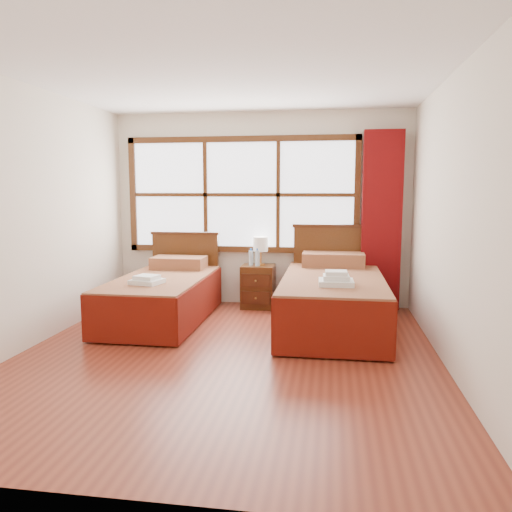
# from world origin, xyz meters

# --- Properties ---
(floor) EXTENTS (4.50, 4.50, 0.00)m
(floor) POSITION_xyz_m (0.00, 0.00, 0.00)
(floor) COLOR brown
(floor) RESTS_ON ground
(ceiling) EXTENTS (4.50, 4.50, 0.00)m
(ceiling) POSITION_xyz_m (0.00, 0.00, 2.60)
(ceiling) COLOR white
(ceiling) RESTS_ON wall_back
(wall_back) EXTENTS (4.00, 0.00, 4.00)m
(wall_back) POSITION_xyz_m (0.00, 2.25, 1.30)
(wall_back) COLOR silver
(wall_back) RESTS_ON floor
(wall_left) EXTENTS (0.00, 4.50, 4.50)m
(wall_left) POSITION_xyz_m (-2.00, 0.00, 1.30)
(wall_left) COLOR silver
(wall_left) RESTS_ON floor
(wall_right) EXTENTS (0.00, 4.50, 4.50)m
(wall_right) POSITION_xyz_m (2.00, 0.00, 1.30)
(wall_right) COLOR silver
(wall_right) RESTS_ON floor
(window) EXTENTS (3.16, 0.06, 1.56)m
(window) POSITION_xyz_m (-0.25, 2.21, 1.50)
(window) COLOR white
(window) RESTS_ON wall_back
(curtain) EXTENTS (0.50, 0.16, 2.30)m
(curtain) POSITION_xyz_m (1.60, 2.11, 1.17)
(curtain) COLOR maroon
(curtain) RESTS_ON wall_back
(bed_left) EXTENTS (1.02, 2.04, 0.99)m
(bed_left) POSITION_xyz_m (-1.03, 1.20, 0.30)
(bed_left) COLOR #3C1C0C
(bed_left) RESTS_ON floor
(bed_right) EXTENTS (1.14, 2.22, 1.12)m
(bed_right) POSITION_xyz_m (0.99, 1.20, 0.34)
(bed_right) COLOR #3C1C0C
(bed_right) RESTS_ON floor
(nightstand) EXTENTS (0.43, 0.43, 0.57)m
(nightstand) POSITION_xyz_m (0.01, 1.99, 0.29)
(nightstand) COLOR #492710
(nightstand) RESTS_ON floor
(towels_left) EXTENTS (0.38, 0.35, 0.09)m
(towels_left) POSITION_xyz_m (-1.06, 0.74, 0.57)
(towels_left) COLOR white
(towels_left) RESTS_ON bed_left
(towels_right) EXTENTS (0.36, 0.32, 0.15)m
(towels_right) POSITION_xyz_m (1.02, 0.63, 0.66)
(towels_right) COLOR white
(towels_right) RESTS_ON bed_right
(lamp) EXTENTS (0.19, 0.19, 0.38)m
(lamp) POSITION_xyz_m (0.04, 2.03, 0.84)
(lamp) COLOR gold
(lamp) RESTS_ON nightstand
(bottle_near) EXTENTS (0.06, 0.06, 0.23)m
(bottle_near) POSITION_xyz_m (-0.08, 1.98, 0.67)
(bottle_near) COLOR silver
(bottle_near) RESTS_ON nightstand
(bottle_far) EXTENTS (0.06, 0.06, 0.23)m
(bottle_far) POSITION_xyz_m (0.01, 1.95, 0.68)
(bottle_far) COLOR silver
(bottle_far) RESTS_ON nightstand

